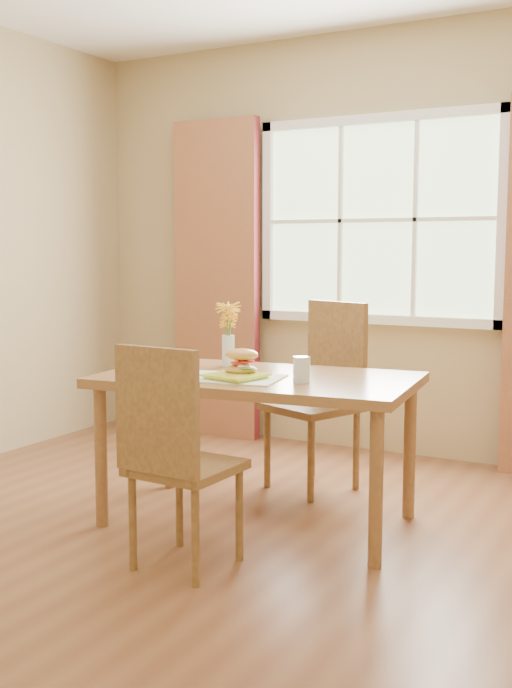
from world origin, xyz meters
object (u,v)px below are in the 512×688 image
at_px(chair_far, 324,386).
at_px(water_glass, 302,370).
at_px(croissant_sandwich, 241,362).
at_px(dining_table, 258,391).
at_px(flower_vase, 228,326).
at_px(chair_near, 174,449).

distance_m(chair_far, water_glass, 0.85).
bearing_deg(croissant_sandwich, dining_table, 59.10).
bearing_deg(flower_vase, chair_near, -73.10).
bearing_deg(flower_vase, croissant_sandwich, -50.37).
distance_m(chair_near, flower_vase, 1.02).
distance_m(dining_table, croissant_sandwich, 0.19).
bearing_deg(croissant_sandwich, water_glass, -11.87).
height_order(croissant_sandwich, water_glass, croissant_sandwich).
distance_m(dining_table, water_glass, 0.31).
xyz_separation_m(chair_near, chair_far, (0.04, 1.41, 0.05)).
height_order(chair_far, flower_vase, flower_vase).
xyz_separation_m(croissant_sandwich, water_glass, (0.30, 0.02, -0.02)).
relative_size(chair_near, water_glass, 8.02).
bearing_deg(dining_table, croissant_sandwich, -111.69).
xyz_separation_m(chair_far, croissant_sandwich, (-0.06, -0.81, 0.23)).
height_order(dining_table, croissant_sandwich, croissant_sandwich).
bearing_deg(flower_vase, water_glass, -26.81).
height_order(croissant_sandwich, flower_vase, flower_vase).
bearing_deg(croissant_sandwich, chair_near, -103.25).
bearing_deg(chair_far, flower_vase, -99.74).
relative_size(dining_table, chair_near, 1.66).
height_order(water_glass, flower_vase, flower_vase).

